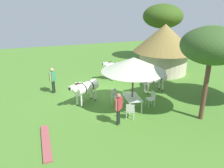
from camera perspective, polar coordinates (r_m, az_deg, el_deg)
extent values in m
plane|color=#4A7C2C|center=(15.00, -2.40, -2.54)|extent=(36.00, 36.00, 0.00)
cylinder|color=beige|center=(19.75, 12.93, 5.59)|extent=(4.03, 4.03, 1.85)
cone|color=olive|center=(19.33, 13.43, 11.49)|extent=(5.16, 5.16, 2.27)
cylinder|color=brown|center=(12.62, 5.30, -1.63)|extent=(0.10, 0.10, 2.30)
cone|color=beige|center=(12.12, 5.54, 5.07)|extent=(3.55, 3.55, 0.77)
cube|color=silver|center=(12.79, 5.24, -3.40)|extent=(1.49, 0.95, 0.04)
cylinder|color=silver|center=(13.61, 5.76, -3.58)|extent=(0.06, 0.06, 0.70)
cylinder|color=silver|center=(12.51, 7.66, -5.98)|extent=(0.06, 0.06, 0.70)
cylinder|color=silver|center=(13.41, 2.89, -3.88)|extent=(0.06, 0.06, 0.70)
cylinder|color=silver|center=(12.29, 4.55, -6.36)|extent=(0.06, 0.06, 0.70)
cube|color=silver|center=(13.35, 9.85, -3.82)|extent=(0.45, 0.43, 0.04)
cube|color=silver|center=(13.34, 10.64, -2.84)|extent=(0.44, 0.05, 0.45)
cylinder|color=silver|center=(13.22, 9.45, -5.14)|extent=(0.04, 0.04, 0.45)
cylinder|color=silver|center=(13.53, 8.75, -4.47)|extent=(0.04, 0.04, 0.45)
cylinder|color=silver|center=(13.37, 10.84, -4.92)|extent=(0.04, 0.04, 0.45)
cylinder|color=silver|center=(13.68, 10.11, -4.27)|extent=(0.04, 0.04, 0.45)
cube|color=silver|center=(13.49, 1.03, -3.22)|extent=(0.59, 0.60, 0.04)
cube|color=silver|center=(13.51, 0.39, -2.15)|extent=(0.28, 0.39, 0.45)
cylinder|color=silver|center=(13.63, 2.11, -4.01)|extent=(0.04, 0.04, 0.45)
cylinder|color=silver|center=(13.35, 1.16, -4.56)|extent=(0.04, 0.04, 0.45)
cylinder|color=silver|center=(13.82, 0.90, -3.63)|extent=(0.04, 0.04, 0.45)
cylinder|color=silver|center=(13.55, -0.07, -4.16)|extent=(0.04, 0.04, 0.45)
cube|color=silver|center=(11.86, 4.75, -6.88)|extent=(0.58, 0.58, 0.04)
cube|color=silver|center=(11.59, 4.70, -6.33)|extent=(0.24, 0.41, 0.45)
cylinder|color=silver|center=(12.14, 3.89, -7.37)|extent=(0.04, 0.04, 0.45)
cylinder|color=silver|center=(12.12, 5.70, -7.49)|extent=(0.04, 0.04, 0.45)
cylinder|color=silver|center=(11.83, 3.72, -8.19)|extent=(0.04, 0.04, 0.45)
cylinder|color=silver|center=(11.80, 5.57, -8.31)|extent=(0.04, 0.04, 0.45)
cylinder|color=black|center=(11.37, 1.83, -8.27)|extent=(0.12, 0.12, 0.85)
cylinder|color=black|center=(11.25, 1.47, -8.60)|extent=(0.12, 0.12, 0.85)
cube|color=#A93035|center=(10.97, 1.69, -5.11)|extent=(0.47, 0.48, 0.60)
cylinder|color=#A06657|center=(11.17, 2.30, -4.52)|extent=(0.09, 0.09, 0.57)
cylinder|color=#A06657|center=(10.75, 1.05, -5.57)|extent=(0.09, 0.09, 0.57)
sphere|color=#A06657|center=(10.78, 1.71, -3.02)|extent=(0.23, 0.23, 0.23)
cylinder|color=black|center=(15.59, -14.67, -0.58)|extent=(0.13, 0.13, 0.88)
cylinder|color=black|center=(15.47, -14.97, -0.78)|extent=(0.13, 0.13, 0.88)
cube|color=#388E5B|center=(15.27, -15.08, 1.93)|extent=(0.51, 0.46, 0.62)
cylinder|color=tan|center=(15.48, -14.56, 2.31)|extent=(0.09, 0.09, 0.58)
cylinder|color=tan|center=(15.06, -15.63, 1.68)|extent=(0.09, 0.09, 0.58)
sphere|color=tan|center=(15.14, -15.24, 3.54)|extent=(0.24, 0.24, 0.24)
cube|color=#C74B47|center=(16.16, -8.78, -0.17)|extent=(0.58, 0.55, 0.03)
cube|color=silver|center=(15.83, -8.71, 0.24)|extent=(0.56, 0.55, 0.32)
cube|color=silver|center=(16.13, -9.65, -0.69)|extent=(0.61, 0.07, 0.22)
cube|color=silver|center=(16.18, -7.82, -0.52)|extent=(0.61, 0.07, 0.22)
cylinder|color=silver|center=(17.48, 1.58, 4.44)|extent=(0.77, 1.52, 0.71)
cylinder|color=black|center=(17.57, 2.51, 4.51)|extent=(0.73, 0.11, 0.73)
cylinder|color=black|center=(17.40, 0.73, 4.37)|extent=(0.73, 0.11, 0.73)
cylinder|color=silver|center=(17.23, -0.79, 4.82)|extent=(0.34, 0.57, 0.52)
cube|color=silver|center=(17.12, -1.70, 5.26)|extent=(0.20, 0.41, 0.20)
cube|color=black|center=(17.08, -2.28, 5.12)|extent=(0.12, 0.12, 0.12)
cube|color=black|center=(17.17, -0.79, 5.46)|extent=(0.05, 0.37, 0.28)
cylinder|color=silver|center=(17.34, -0.03, 2.09)|extent=(0.11, 0.11, 0.74)
cylinder|color=black|center=(17.45, -0.03, 1.03)|extent=(0.13, 0.13, 0.06)
cylinder|color=silver|center=(17.70, -0.38, 2.48)|extent=(0.11, 0.11, 0.74)
cylinder|color=black|center=(17.81, -0.38, 1.44)|extent=(0.13, 0.13, 0.06)
cylinder|color=silver|center=(17.67, 3.50, 2.41)|extent=(0.11, 0.11, 0.74)
cylinder|color=black|center=(17.78, 3.48, 1.37)|extent=(0.13, 0.13, 0.06)
cylinder|color=silver|center=(18.02, 3.09, 2.79)|extent=(0.11, 0.11, 0.74)
cylinder|color=black|center=(18.13, 3.07, 1.77)|extent=(0.13, 0.13, 0.06)
cylinder|color=black|center=(17.76, 4.03, 4.32)|extent=(0.06, 0.24, 0.53)
cylinder|color=silver|center=(13.42, -6.70, -0.87)|extent=(1.42, 1.68, 0.64)
cylinder|color=black|center=(13.64, -5.76, -0.48)|extent=(0.58, 0.43, 0.65)
cylinder|color=black|center=(13.24, -7.57, -1.24)|extent=(0.58, 0.43, 0.65)
cylinder|color=silver|center=(12.84, -9.22, -1.17)|extent=(0.54, 0.60, 0.49)
cube|color=silver|center=(12.61, -10.18, -0.87)|extent=(0.37, 0.43, 0.20)
cube|color=black|center=(12.51, -10.77, -1.24)|extent=(0.17, 0.17, 0.12)
cube|color=black|center=(12.77, -9.27, -0.34)|extent=(0.24, 0.33, 0.28)
cylinder|color=silver|center=(13.17, -7.88, -4.36)|extent=(0.11, 0.11, 0.78)
cylinder|color=black|center=(13.32, -7.81, -5.76)|extent=(0.13, 0.13, 0.06)
cylinder|color=silver|center=(13.40, -8.94, -3.96)|extent=(0.11, 0.11, 0.78)
cylinder|color=black|center=(13.55, -8.85, -5.34)|extent=(0.13, 0.13, 0.06)
cylinder|color=silver|center=(13.96, -4.34, -2.70)|extent=(0.11, 0.11, 0.78)
cylinder|color=black|center=(14.11, -4.30, -4.04)|extent=(0.13, 0.13, 0.06)
cylinder|color=silver|center=(14.18, -5.39, -2.35)|extent=(0.11, 0.11, 0.78)
cylinder|color=black|center=(14.32, -5.34, -3.67)|extent=(0.13, 0.13, 0.06)
cylinder|color=black|center=(14.03, -4.27, -0.23)|extent=(0.17, 0.22, 0.53)
cylinder|color=silver|center=(15.32, 10.88, 1.46)|extent=(0.92, 1.74, 0.67)
cylinder|color=black|center=(15.51, 11.85, 1.64)|extent=(0.69, 0.19, 0.69)
cylinder|color=black|center=(15.14, 9.99, 1.29)|extent=(0.69, 0.19, 0.69)
cylinder|color=silver|center=(14.78, 8.38, 1.64)|extent=(0.38, 0.58, 0.51)
cube|color=silver|center=(14.58, 7.52, 2.07)|extent=(0.24, 0.42, 0.20)
cube|color=black|center=(14.49, 6.92, 1.86)|extent=(0.14, 0.14, 0.12)
cube|color=black|center=(14.72, 8.43, 2.38)|extent=(0.10, 0.37, 0.28)
cylinder|color=silver|center=(15.03, 9.25, -1.29)|extent=(0.11, 0.11, 0.71)
cylinder|color=black|center=(15.16, 9.18, -2.44)|extent=(0.13, 0.13, 0.06)
cylinder|color=silver|center=(15.31, 8.44, -0.83)|extent=(0.11, 0.11, 0.71)
cylinder|color=black|center=(15.43, 8.38, -1.95)|extent=(0.13, 0.13, 0.06)
cylinder|color=silver|center=(15.77, 12.96, -0.49)|extent=(0.11, 0.11, 0.71)
cylinder|color=black|center=(15.89, 12.86, -1.58)|extent=(0.13, 0.13, 0.06)
cylinder|color=silver|center=(16.03, 12.12, -0.06)|extent=(0.11, 0.11, 0.71)
cylinder|color=black|center=(16.15, 12.03, -1.14)|extent=(0.13, 0.13, 0.06)
cylinder|color=black|center=(15.88, 13.37, 1.59)|extent=(0.09, 0.24, 0.53)
cylinder|color=brown|center=(15.31, 23.29, 2.14)|extent=(0.20, 0.20, 2.97)
ellipsoid|color=#39662E|center=(14.81, 24.54, 10.41)|extent=(2.78, 2.78, 1.67)
cylinder|color=#4D342B|center=(23.86, 12.43, 10.06)|extent=(0.26, 0.26, 3.34)
ellipsoid|color=#325217|center=(23.52, 12.97, 16.67)|extent=(3.95, 3.95, 2.37)
cylinder|color=brown|center=(12.29, 22.77, -1.84)|extent=(0.24, 0.24, 3.11)
ellipsoid|color=#325222|center=(11.65, 24.41, 9.02)|extent=(2.99, 2.99, 1.80)
cube|color=#9D4A4B|center=(10.59, -16.64, -14.15)|extent=(2.80, 0.39, 0.08)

